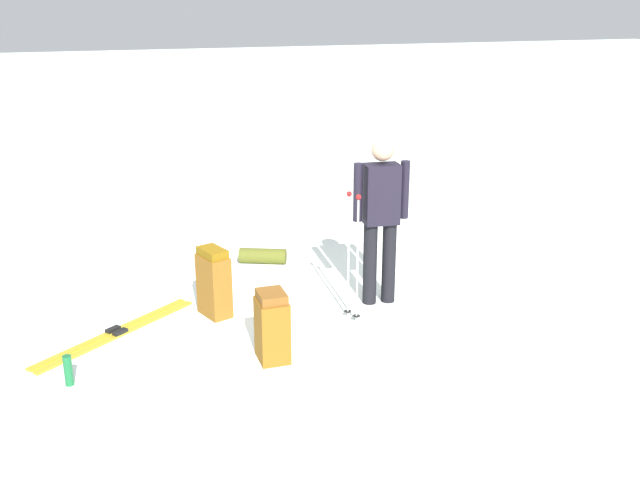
# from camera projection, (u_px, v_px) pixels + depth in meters

# --- Properties ---
(ground_plane) EXTENTS (80.00, 80.00, 0.00)m
(ground_plane) POSITION_uv_depth(u_px,v_px,m) (320.00, 305.00, 7.41)
(ground_plane) COLOR white
(skier_standing) EXTENTS (0.26, 0.57, 1.70)m
(skier_standing) POSITION_uv_depth(u_px,v_px,m) (381.00, 213.00, 7.19)
(skier_standing) COLOR black
(skier_standing) RESTS_ON ground_plane
(ski_pair_near) EXTENTS (1.20, 1.57, 0.05)m
(ski_pair_near) POSITION_uv_depth(u_px,v_px,m) (117.00, 333.00, 6.77)
(ski_pair_near) COLOR gold
(ski_pair_near) RESTS_ON ground_plane
(backpack_large_dark) EXTENTS (0.32, 0.26, 0.63)m
(backpack_large_dark) POSITION_uv_depth(u_px,v_px,m) (272.00, 327.00, 6.21)
(backpack_large_dark) COLOR brown
(backpack_large_dark) RESTS_ON ground_plane
(backpack_bright) EXTENTS (0.40, 0.31, 0.69)m
(backpack_bright) POSITION_uv_depth(u_px,v_px,m) (214.00, 283.00, 7.08)
(backpack_bright) COLOR brown
(backpack_bright) RESTS_ON ground_plane
(ski_poles_planted_near) EXTENTS (0.20, 0.11, 1.28)m
(ski_poles_planted_near) POSITION_uv_depth(u_px,v_px,m) (353.00, 251.00, 6.86)
(ski_poles_planted_near) COLOR #B9BAB5
(ski_poles_planted_near) RESTS_ON ground_plane
(sleeping_mat_rolled) EXTENTS (0.39, 0.58, 0.18)m
(sleeping_mat_rolled) POSITION_uv_depth(u_px,v_px,m) (263.00, 256.00, 8.55)
(sleeping_mat_rolled) COLOR #54591E
(sleeping_mat_rolled) RESTS_ON ground_plane
(thermos_bottle) EXTENTS (0.07, 0.07, 0.26)m
(thermos_bottle) POSITION_uv_depth(u_px,v_px,m) (68.00, 370.00, 5.84)
(thermos_bottle) COLOR #1A6936
(thermos_bottle) RESTS_ON ground_plane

